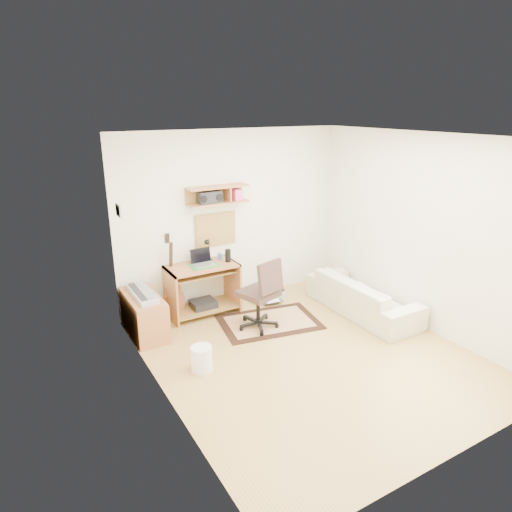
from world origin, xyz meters
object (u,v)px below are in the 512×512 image
cabinet (144,315)px  printer (266,294)px  task_chair (258,293)px  sofa (363,290)px  desk (203,290)px

cabinet → printer: cabinet is taller
task_chair → cabinet: size_ratio=1.13×
sofa → cabinet: bearing=71.9°
task_chair → cabinet: task_chair is taller
printer → task_chair: bearing=-122.0°
cabinet → desk: bearing=10.7°
cabinet → printer: bearing=4.1°
printer → desk: bearing=-175.6°
desk → printer: (1.06, -0.03, -0.29)m
task_chair → sofa: 1.61m
task_chair → sofa: task_chair is taller
desk → printer: size_ratio=2.06×
sofa → task_chair: bearing=77.3°
task_chair → printer: bearing=35.6°
desk → sofa: size_ratio=0.55×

